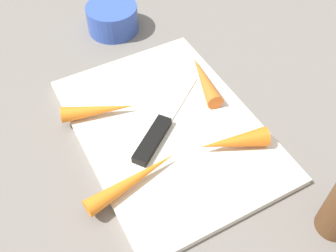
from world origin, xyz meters
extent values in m
plane|color=slate|center=(0.00, 0.00, 0.00)|extent=(1.40, 1.40, 0.00)
cube|color=silver|center=(0.00, 0.00, 0.01)|extent=(0.36, 0.26, 0.01)
cube|color=#B7B7BC|center=(-0.04, 0.04, 0.01)|extent=(0.08, 0.10, 0.00)
cube|color=black|center=(0.02, -0.04, 0.02)|extent=(0.07, 0.09, 0.01)
cone|color=orange|center=(-0.05, 0.10, 0.03)|extent=(0.12, 0.05, 0.03)
cone|color=orange|center=(-0.07, -0.08, 0.02)|extent=(0.06, 0.12, 0.03)
cone|color=orange|center=(0.08, 0.06, 0.03)|extent=(0.06, 0.10, 0.03)
cone|color=orange|center=(0.07, -0.09, 0.02)|extent=(0.05, 0.14, 0.02)
cylinder|color=#3351B2|center=(-0.28, 0.03, 0.03)|extent=(0.10, 0.10, 0.05)
camera|label=1|loc=(0.34, -0.19, 0.48)|focal=42.24mm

